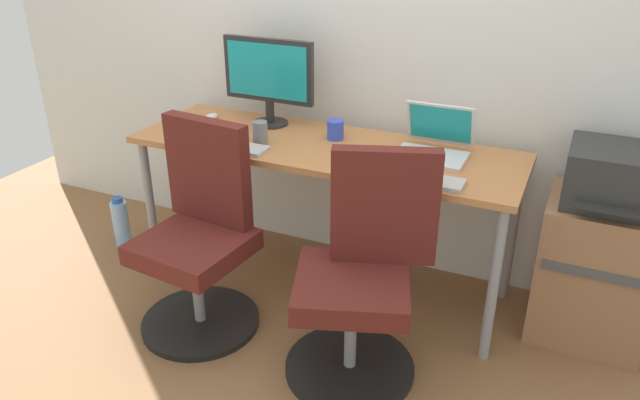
# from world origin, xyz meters

# --- Properties ---
(ground_plane) EXTENTS (5.28, 5.28, 0.00)m
(ground_plane) POSITION_xyz_m (0.00, 0.00, 0.00)
(ground_plane) COLOR brown
(back_wall) EXTENTS (4.40, 0.04, 2.60)m
(back_wall) POSITION_xyz_m (0.00, 0.38, 1.30)
(back_wall) COLOR silver
(back_wall) RESTS_ON ground
(desk) EXTENTS (1.83, 0.60, 0.75)m
(desk) POSITION_xyz_m (0.00, 0.00, 0.68)
(desk) COLOR #B77542
(desk) RESTS_ON ground
(office_chair_left) EXTENTS (0.54, 0.54, 0.94)m
(office_chair_left) POSITION_xyz_m (-0.38, -0.50, 0.42)
(office_chair_left) COLOR black
(office_chair_left) RESTS_ON ground
(office_chair_right) EXTENTS (0.56, 0.56, 0.94)m
(office_chair_right) POSITION_xyz_m (0.39, -0.51, 0.42)
(office_chair_right) COLOR black
(office_chair_right) RESTS_ON ground
(side_cabinet) EXTENTS (0.47, 0.42, 0.65)m
(side_cabinet) POSITION_xyz_m (1.24, 0.12, 0.32)
(side_cabinet) COLOR #996B47
(side_cabinet) RESTS_ON ground
(printer) EXTENTS (0.38, 0.40, 0.24)m
(printer) POSITION_xyz_m (1.24, 0.12, 0.77)
(printer) COLOR #2D2D2D
(printer) RESTS_ON side_cabinet
(water_bottle_on_floor) EXTENTS (0.09, 0.09, 0.31)m
(water_bottle_on_floor) POSITION_xyz_m (-1.18, -0.15, 0.15)
(water_bottle_on_floor) COLOR #8CBFF2
(water_bottle_on_floor) RESTS_ON ground
(desktop_monitor) EXTENTS (0.48, 0.18, 0.43)m
(desktop_monitor) POSITION_xyz_m (-0.37, 0.16, 1.00)
(desktop_monitor) COLOR #262626
(desktop_monitor) RESTS_ON desk
(open_laptop) EXTENTS (0.31, 0.30, 0.22)m
(open_laptop) POSITION_xyz_m (0.49, 0.09, 0.81)
(open_laptop) COLOR silver
(open_laptop) RESTS_ON desk
(keyboard_by_monitor) EXTENTS (0.34, 0.12, 0.02)m
(keyboard_by_monitor) POSITION_xyz_m (-0.37, -0.22, 0.76)
(keyboard_by_monitor) COLOR #B7B7B7
(keyboard_by_monitor) RESTS_ON desk
(keyboard_by_laptop) EXTENTS (0.34, 0.12, 0.02)m
(keyboard_by_laptop) POSITION_xyz_m (0.53, -0.22, 0.76)
(keyboard_by_laptop) COLOR #B7B7B7
(keyboard_by_laptop) RESTS_ON desk
(mouse_by_monitor) EXTENTS (0.06, 0.10, 0.03)m
(mouse_by_monitor) POSITION_xyz_m (-0.58, -0.05, 0.77)
(mouse_by_monitor) COLOR #B7B7B7
(mouse_by_monitor) RESTS_ON desk
(mouse_by_laptop) EXTENTS (0.06, 0.10, 0.03)m
(mouse_by_laptop) POSITION_xyz_m (-0.68, 0.09, 0.77)
(mouse_by_laptop) COLOR silver
(mouse_by_laptop) RESTS_ON desk
(coffee_mug) EXTENTS (0.08, 0.08, 0.09)m
(coffee_mug) POSITION_xyz_m (0.01, 0.09, 0.80)
(coffee_mug) COLOR blue
(coffee_mug) RESTS_ON desk
(pen_cup) EXTENTS (0.07, 0.07, 0.10)m
(pen_cup) POSITION_xyz_m (-0.28, -0.10, 0.81)
(pen_cup) COLOR slate
(pen_cup) RESTS_ON desk
(phone_near_monitor) EXTENTS (0.07, 0.14, 0.01)m
(phone_near_monitor) POSITION_xyz_m (0.18, -0.14, 0.76)
(phone_near_monitor) COLOR black
(phone_near_monitor) RESTS_ON desk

